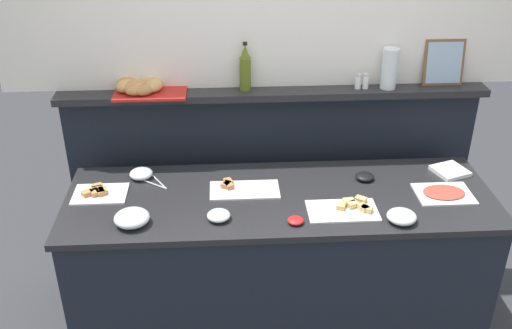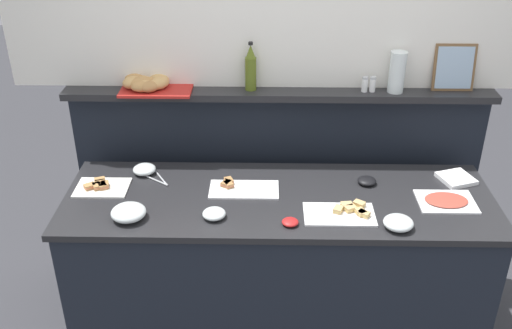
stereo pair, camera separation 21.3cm
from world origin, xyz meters
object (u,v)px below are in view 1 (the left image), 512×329
napkin_stack (450,171)px  bread_basket (141,87)px  framed_picture (444,63)px  sandwich_platter_front (99,193)px  olive_oil_bottle (245,69)px  condiment_bowl_dark (365,177)px  glass_bowl_medium (132,218)px  water_carafe (389,68)px  pepper_shaker (366,81)px  glass_bowl_large (141,174)px  condiment_bowl_teal (296,220)px  glass_bowl_small (219,216)px  sandwich_platter_side (241,189)px  salt_shaker (358,81)px  serving_tongs (157,183)px  cold_cuts_platter (444,193)px  glass_bowl_extra (402,217)px  sandwich_platter_rear (347,209)px

napkin_stack → bread_basket: (-1.72, 0.28, 0.44)m
napkin_stack → framed_picture: (-0.01, 0.32, 0.53)m
sandwich_platter_front → olive_oil_bottle: olive_oil_bottle is taller
condiment_bowl_dark → framed_picture: size_ratio=0.39×
condiment_bowl_dark → napkin_stack: 0.50m
glass_bowl_medium → olive_oil_bottle: (0.59, 0.71, 0.50)m
napkin_stack → bread_basket: 1.80m
condiment_bowl_dark → framed_picture: (0.49, 0.36, 0.52)m
glass_bowl_medium → water_carafe: 1.64m
condiment_bowl_dark → pepper_shaker: 0.55m
framed_picture → water_carafe: 0.33m
glass_bowl_large → framed_picture: size_ratio=0.49×
sandwich_platter_front → condiment_bowl_teal: size_ratio=3.44×
water_carafe → glass_bowl_large: bearing=-170.5°
glass_bowl_small → sandwich_platter_side: bearing=65.9°
salt_shaker → framed_picture: 0.50m
napkin_stack → olive_oil_bottle: 1.29m
glass_bowl_small → serving_tongs: size_ratio=0.71×
sandwich_platter_front → napkin_stack: sandwich_platter_front is taller
olive_oil_bottle → water_carafe: size_ratio=1.19×
cold_cuts_platter → napkin_stack: 0.26m
napkin_stack → water_carafe: size_ratio=0.73×
glass_bowl_large → salt_shaker: (1.23, 0.23, 0.43)m
sandwich_platter_front → water_carafe: 1.74m
sandwich_platter_front → glass_bowl_large: glass_bowl_large is taller
cold_cuts_platter → glass_bowl_large: (-1.62, 0.28, 0.01)m
glass_bowl_extra → sandwich_platter_front: bearing=167.4°
water_carafe → cold_cuts_platter: bearing=-67.2°
glass_bowl_small → framed_picture: framed_picture is taller
glass_bowl_medium → glass_bowl_small: size_ratio=1.50×
cold_cuts_platter → glass_bowl_extra: (-0.29, -0.23, 0.02)m
glass_bowl_large → olive_oil_bottle: (0.59, 0.25, 0.51)m
glass_bowl_extra → bread_basket: size_ratio=0.36×
condiment_bowl_dark → salt_shaker: salt_shaker is taller
sandwich_platter_rear → glass_bowl_medium: size_ratio=2.03×
sandwich_platter_front → pepper_shaker: size_ratio=3.25×
olive_oil_bottle → glass_bowl_medium: bearing=-129.7°
sandwich_platter_rear → serving_tongs: sandwich_platter_rear is taller
condiment_bowl_teal → serving_tongs: 0.83m
cold_cuts_platter → glass_bowl_small: (-1.19, -0.16, 0.01)m
napkin_stack → bread_basket: bearing=170.9°
glass_bowl_large → olive_oil_bottle: 0.82m
glass_bowl_small → condiment_bowl_dark: (0.81, 0.35, -0.00)m
serving_tongs → framed_picture: (1.64, 0.35, 0.54)m
sandwich_platter_rear → condiment_bowl_dark: size_ratio=3.47×
glass_bowl_large → framed_picture: 1.83m
glass_bowl_extra → sandwich_platter_side: bearing=156.2°
napkin_stack → condiment_bowl_teal: bearing=-154.4°
pepper_shaker → napkin_stack: bearing=-31.5°
sandwich_platter_front → water_carafe: size_ratio=1.22×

